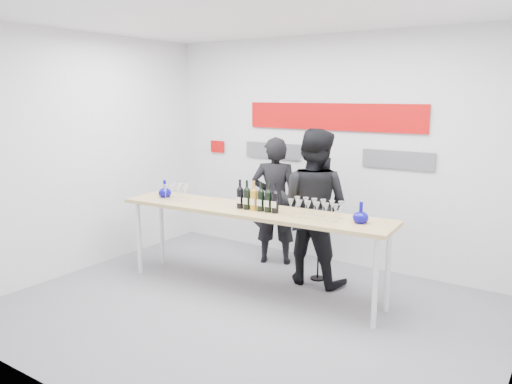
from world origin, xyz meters
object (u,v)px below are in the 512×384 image
mic_stand (318,243)px  presenter_left (275,201)px  tasting_table (251,215)px  presenter_right (313,207)px

mic_stand → presenter_left: bearing=139.7°
tasting_table → presenter_left: (-0.30, 1.00, -0.05)m
presenter_left → presenter_right: bearing=130.8°
mic_stand → tasting_table: bearing=-144.8°
presenter_left → tasting_table: bearing=82.5°
tasting_table → mic_stand: mic_stand is taller
tasting_table → mic_stand: 0.99m
presenter_left → presenter_right: (0.74, -0.35, 0.08)m
presenter_left → mic_stand: size_ratio=1.12×
presenter_left → presenter_right: presenter_right is taller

